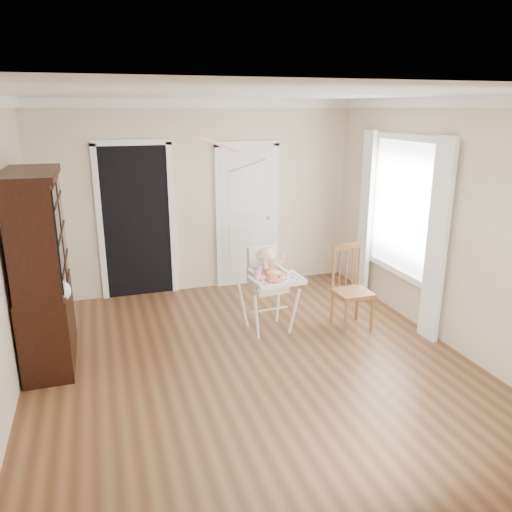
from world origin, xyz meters
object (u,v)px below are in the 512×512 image
object	(u,v)px
high_chair	(268,280)
china_cabinet	(42,271)
dining_chair	(351,290)
cake	(275,276)
sippy_cup	(258,272)

from	to	relation	value
high_chair	china_cabinet	world-z (taller)	china_cabinet
high_chair	dining_chair	distance (m)	1.03
cake	sippy_cup	distance (m)	0.20
china_cabinet	dining_chair	world-z (taller)	china_cabinet
china_cabinet	dining_chair	size ratio (longest dim) A/B	1.99
sippy_cup	china_cabinet	world-z (taller)	china_cabinet
cake	high_chair	bearing A→B (deg)	86.21
china_cabinet	sippy_cup	bearing A→B (deg)	-2.77
high_chair	dining_chair	xyz separation A→B (m)	(1.00, -0.20, -0.16)
sippy_cup	dining_chair	xyz separation A→B (m)	(1.18, -0.05, -0.33)
sippy_cup	dining_chair	distance (m)	1.22
cake	sippy_cup	bearing A→B (deg)	145.58
china_cabinet	dining_chair	bearing A→B (deg)	-2.71
sippy_cup	dining_chair	bearing A→B (deg)	-2.60
china_cabinet	high_chair	bearing A→B (deg)	0.81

